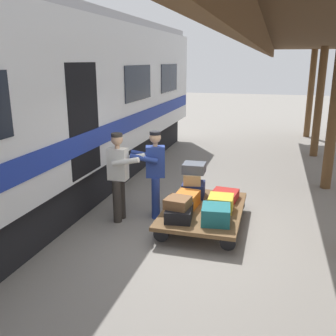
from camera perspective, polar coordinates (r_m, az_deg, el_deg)
The scene contains 14 objects.
ground_plane at distance 6.89m, azimuth 4.53°, elevation -9.80°, with size 60.00×60.00×0.00m, color gray.
train_car at distance 7.80m, azimuth -22.40°, elevation 7.92°, with size 3.02×16.34×4.00m.
luggage_cart at distance 7.13m, azimuth 5.34°, elevation -6.37°, with size 1.41×2.16×0.34m.
suitcase_red_plastic at distance 7.59m, azimuth 8.55°, elevation -4.05°, with size 0.48×0.50×0.16m, color #AD231E.
suitcase_teal_softside at distance 6.46m, azimuth 7.21°, elevation -6.97°, with size 0.47×0.49×0.30m, color #1E666B.
suitcase_orange_carryall at distance 7.12m, azimuth 2.85°, elevation -4.79°, with size 0.39×0.54×0.27m, color #CC6B23.
suitcase_yellow_case at distance 7.02m, azimuth 7.94°, elevation -5.24°, with size 0.44×0.45×0.27m, color gold.
suitcase_navy_fabric at distance 7.66m, azimuth 3.84°, elevation -3.23°, with size 0.45×0.48×0.28m, color navy.
suitcase_black_hardshell at distance 6.59m, azimuth 1.68°, elevation -6.78°, with size 0.44×0.60×0.21m, color black.
suitcase_tan_vintage at distance 7.63m, azimuth 3.66°, elevation -1.39°, with size 0.34×0.56×0.21m, color tan.
suitcase_brown_leather at distance 6.52m, azimuth 1.48°, elevation -5.22°, with size 0.40×0.40×0.17m, color brown.
suitcase_slate_roller at distance 7.55m, azimuth 3.96°, elevation 0.01°, with size 0.43×0.41×0.19m, color #4C515B.
porter_in_overalls at distance 7.29m, azimuth -2.06°, elevation -0.51°, with size 0.73×0.56×1.70m.
porter_by_door at distance 7.17m, azimuth -7.35°, elevation -0.91°, with size 0.67×0.42×1.70m.
Camera 1 is at (-1.15, 6.11, 2.98)m, focal length 40.53 mm.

